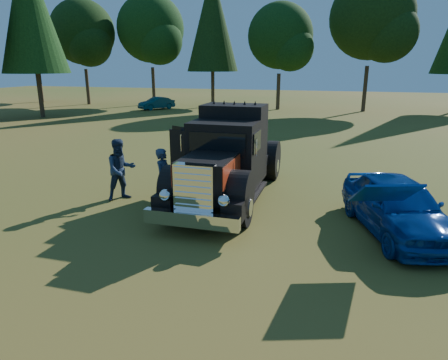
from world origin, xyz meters
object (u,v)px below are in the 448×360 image
(diamond_t_truck, at_px, (227,161))
(hotrod_coupe, at_px, (397,206))
(distant_teal_car, at_px, (157,103))
(spectator_near, at_px, (164,178))
(spectator_far, at_px, (121,170))

(diamond_t_truck, height_order, hotrod_coupe, diamond_t_truck)
(hotrod_coupe, height_order, distant_teal_car, hotrod_coupe)
(spectator_near, distance_m, spectator_far, 1.68)
(diamond_t_truck, distance_m, spectator_far, 3.44)
(diamond_t_truck, xyz_separation_m, spectator_far, (-3.30, -0.94, -0.28))
(spectator_far, height_order, distant_teal_car, spectator_far)
(hotrod_coupe, xyz_separation_m, spectator_near, (-6.64, 0.15, 0.17))
(diamond_t_truck, bearing_deg, spectator_far, -164.13)
(distant_teal_car, bearing_deg, diamond_t_truck, -26.67)
(spectator_near, relative_size, distant_teal_car, 0.52)
(diamond_t_truck, height_order, spectator_near, diamond_t_truck)
(spectator_far, bearing_deg, spectator_near, -59.93)
(diamond_t_truck, relative_size, spectator_far, 3.58)
(hotrod_coupe, height_order, spectator_near, hotrod_coupe)
(spectator_near, distance_m, distant_teal_car, 28.41)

